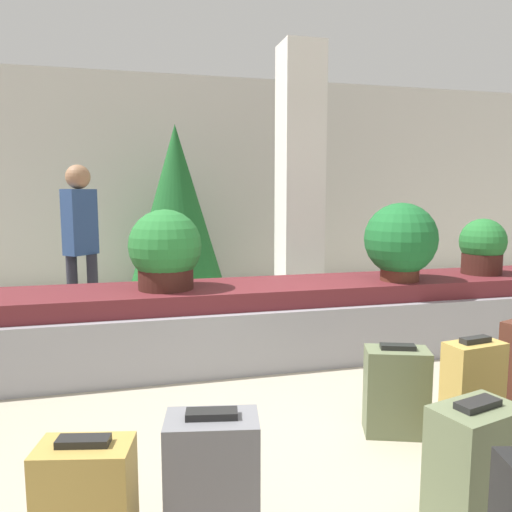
% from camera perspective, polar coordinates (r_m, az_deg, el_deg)
% --- Properties ---
extents(ground_plane, '(18.00, 18.00, 0.00)m').
position_cam_1_polar(ground_plane, '(3.13, 8.14, -20.90)').
color(ground_plane, '#9E937F').
extents(back_wall, '(18.00, 0.06, 3.20)m').
position_cam_1_polar(back_wall, '(7.73, -6.33, 8.17)').
color(back_wall, beige).
rests_on(back_wall, ground_plane).
extents(carousel, '(8.28, 0.95, 0.67)m').
position_cam_1_polar(carousel, '(4.51, 0.00, -7.54)').
color(carousel, gray).
rests_on(carousel, ground_plane).
extents(pillar, '(0.48, 0.48, 3.20)m').
position_cam_1_polar(pillar, '(6.08, 5.00, 8.44)').
color(pillar, silver).
rests_on(pillar, ground_plane).
extents(suitcase_0, '(0.33, 0.20, 0.72)m').
position_cam_1_polar(suitcase_0, '(3.01, 23.43, -15.30)').
color(suitcase_0, '#A3843D').
rests_on(suitcase_0, ground_plane).
extents(suitcase_3, '(0.42, 0.32, 0.56)m').
position_cam_1_polar(suitcase_3, '(3.26, 15.72, -14.65)').
color(suitcase_3, '#5B6647').
rests_on(suitcase_3, ground_plane).
extents(suitcase_4, '(0.42, 0.30, 0.60)m').
position_cam_1_polar(suitcase_4, '(2.26, -4.99, -24.41)').
color(suitcase_4, slate).
rests_on(suitcase_4, ground_plane).
extents(suitcase_6, '(0.40, 0.28, 0.55)m').
position_cam_1_polar(suitcase_6, '(2.26, -18.81, -25.50)').
color(suitcase_6, '#A3843D').
rests_on(suitcase_6, ground_plane).
extents(suitcase_8, '(0.44, 0.34, 0.57)m').
position_cam_1_polar(suitcase_8, '(2.58, 23.68, -21.04)').
color(suitcase_8, '#5B6647').
rests_on(suitcase_8, ground_plane).
extents(potted_plant_0, '(0.45, 0.45, 0.55)m').
position_cam_1_polar(potted_plant_0, '(5.44, 24.47, 0.97)').
color(potted_plant_0, '#381914').
rests_on(potted_plant_0, carousel).
extents(potted_plant_1, '(0.66, 0.66, 0.72)m').
position_cam_1_polar(potted_plant_1, '(4.75, 16.20, 1.62)').
color(potted_plant_1, '#4C2319').
rests_on(potted_plant_1, carousel).
extents(potted_plant_2, '(0.61, 0.61, 0.67)m').
position_cam_1_polar(potted_plant_2, '(4.23, -10.32, 0.60)').
color(potted_plant_2, '#381914').
rests_on(potted_plant_2, carousel).
extents(traveler_0, '(0.35, 0.35, 1.75)m').
position_cam_1_polar(traveler_0, '(5.40, -19.43, 2.44)').
color(traveler_0, '#282833').
rests_on(traveler_0, ground_plane).
extents(decorated_tree, '(1.29, 1.29, 2.36)m').
position_cam_1_polar(decorated_tree, '(6.75, -9.09, 5.45)').
color(decorated_tree, '#4C331E').
rests_on(decorated_tree, ground_plane).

